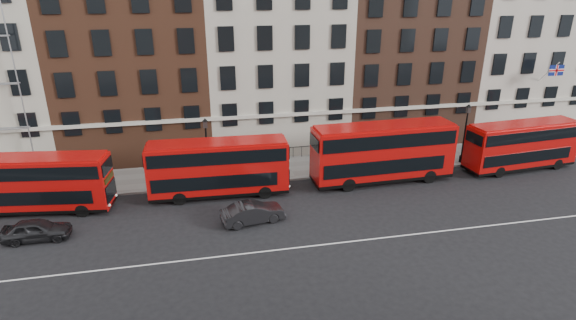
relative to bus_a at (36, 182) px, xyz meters
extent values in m
plane|color=black|center=(18.81, -6.35, -2.21)|extent=(120.00, 120.00, 0.00)
cube|color=gray|center=(18.81, 4.15, -2.14)|extent=(80.00, 5.00, 0.15)
cube|color=gray|center=(18.81, 1.65, -2.13)|extent=(80.00, 0.30, 0.16)
cube|color=white|center=(18.81, -8.35, -2.21)|extent=(70.00, 0.12, 0.01)
cube|color=brown|center=(6.01, 11.65, 8.79)|extent=(12.80, 10.00, 22.00)
cube|color=#A9A495|center=(18.81, 11.65, 7.29)|extent=(12.80, 10.00, 19.00)
cube|color=brown|center=(31.61, 11.65, 8.29)|extent=(12.80, 10.00, 21.00)
cube|color=#B6AC9E|center=(44.41, 11.65, 7.79)|extent=(12.80, 10.00, 20.00)
cube|color=#B60A09|center=(0.03, 0.00, -0.05)|extent=(9.99, 3.66, 3.67)
cube|color=black|center=(0.03, 0.00, -1.78)|extent=(9.99, 3.69, 0.22)
cube|color=black|center=(-0.24, 0.03, -0.68)|extent=(8.89, 3.58, 0.98)
cube|color=black|center=(0.03, 0.00, 1.09)|extent=(9.63, 3.68, 0.93)
cube|color=#B60A09|center=(0.03, 0.00, 1.83)|extent=(9.68, 3.44, 0.17)
cube|color=black|center=(4.90, -0.69, -0.77)|extent=(0.36, 2.04, 1.21)
cube|color=black|center=(4.90, -0.69, 0.22)|extent=(0.32, 1.76, 0.39)
cylinder|color=black|center=(3.02, -1.47, -1.75)|extent=(0.96, 0.39, 0.93)
cylinder|color=black|center=(3.31, 0.59, -1.75)|extent=(0.96, 0.39, 0.93)
cylinder|color=black|center=(-2.58, 1.41, -1.75)|extent=(0.96, 0.39, 0.93)
cube|color=#B60A09|center=(12.51, 0.00, 0.06)|extent=(10.33, 2.80, 3.86)
cube|color=black|center=(12.51, 0.00, -1.75)|extent=(10.33, 2.84, 0.23)
cube|color=black|center=(12.22, 0.01, -0.60)|extent=(9.16, 2.83, 1.02)
cube|color=black|center=(12.51, 0.00, 1.25)|extent=(9.94, 2.86, 0.98)
cube|color=#B60A09|center=(12.51, 0.00, 2.03)|extent=(10.03, 2.59, 0.18)
cube|color=black|center=(17.67, -0.19, -0.70)|extent=(0.15, 2.15, 1.27)
cube|color=black|center=(17.67, -0.19, 0.34)|extent=(0.14, 1.86, 0.41)
cylinder|color=black|center=(15.79, -1.21, -1.72)|extent=(0.99, 0.31, 0.98)
cylinder|color=black|center=(15.87, 0.97, -1.72)|extent=(0.99, 0.31, 0.98)
cylinder|color=black|center=(9.55, -0.99, -1.72)|extent=(0.99, 0.31, 0.98)
cylinder|color=black|center=(9.62, 1.19, -1.72)|extent=(0.99, 0.31, 0.98)
cube|color=#B60A09|center=(25.53, 0.00, 0.30)|extent=(11.41, 3.01, 4.27)
cube|color=black|center=(25.53, 0.00, -1.71)|extent=(11.41, 3.05, 0.26)
cube|color=black|center=(25.20, -0.01, -0.43)|extent=(10.12, 3.06, 1.13)
cube|color=black|center=(25.53, 0.00, 1.62)|extent=(10.98, 3.08, 1.08)
cube|color=#B60A09|center=(25.53, 0.00, 2.48)|extent=(11.08, 2.78, 0.19)
cube|color=black|center=(31.24, 0.15, -0.54)|extent=(0.15, 2.38, 1.40)
cube|color=black|center=(31.24, 0.15, 0.62)|extent=(0.14, 2.05, 0.45)
cylinder|color=black|center=(29.23, -1.11, -1.67)|extent=(1.09, 0.33, 1.08)
cylinder|color=black|center=(29.16, 1.31, -1.67)|extent=(1.09, 0.33, 1.08)
cylinder|color=black|center=(22.32, -1.30, -1.67)|extent=(1.09, 0.33, 1.08)
cylinder|color=black|center=(22.25, 1.12, -1.67)|extent=(1.09, 0.33, 1.08)
cube|color=#B60A09|center=(38.19, 0.00, -0.02)|extent=(10.07, 3.21, 3.73)
cube|color=black|center=(38.19, 0.00, -1.77)|extent=(10.07, 3.25, 0.23)
cube|color=black|center=(37.91, -0.03, -0.66)|extent=(8.95, 3.19, 0.99)
cube|color=black|center=(38.19, 0.00, 1.14)|extent=(9.70, 3.25, 0.94)
cube|color=#B60A09|center=(38.19, 0.00, 1.89)|extent=(9.77, 3.00, 0.17)
cube|color=black|center=(43.16, 0.43, -0.75)|extent=(0.26, 2.07, 1.23)
cube|color=black|center=(43.16, 0.43, 0.26)|extent=(0.23, 1.79, 0.40)
cylinder|color=black|center=(41.48, -0.78, -1.74)|extent=(0.96, 0.34, 0.94)
cylinder|color=black|center=(41.30, 1.33, -1.74)|extent=(0.96, 0.34, 0.94)
cylinder|color=black|center=(35.47, -1.30, -1.74)|extent=(0.96, 0.34, 0.94)
cylinder|color=black|center=(35.28, 0.80, -1.74)|extent=(0.96, 0.34, 0.94)
imported|color=#232326|center=(0.88, -4.07, -1.53)|extent=(4.01, 1.63, 1.36)
imported|color=black|center=(14.44, -4.62, -1.51)|extent=(4.46, 2.23, 1.40)
cylinder|color=black|center=(11.80, 2.34, 0.24)|extent=(0.14, 0.14, 4.60)
cylinder|color=black|center=(11.80, 2.34, -1.76)|extent=(0.32, 0.32, 0.60)
cube|color=#262626|center=(11.80, 2.34, 2.79)|extent=(0.32, 0.32, 0.55)
cone|color=black|center=(11.80, 2.34, 3.14)|extent=(0.44, 0.44, 0.25)
cylinder|color=black|center=(34.05, 2.14, 0.24)|extent=(0.14, 0.14, 4.60)
cylinder|color=black|center=(34.05, 2.14, -1.76)|extent=(0.32, 0.32, 0.60)
cube|color=#262626|center=(34.05, 2.14, 2.79)|extent=(0.32, 0.32, 0.55)
cone|color=black|center=(34.05, 2.14, 3.14)|extent=(0.44, 0.44, 0.25)
cylinder|color=black|center=(40.81, 2.20, -0.76)|extent=(0.12, 0.12, 2.60)
cube|color=black|center=(40.81, 2.05, 0.84)|extent=(0.25, 0.30, 0.75)
sphere|color=red|center=(40.81, 1.88, 1.06)|extent=(0.14, 0.14, 0.14)
sphere|color=#0C9919|center=(40.81, 1.88, 0.62)|extent=(0.14, 0.14, 0.14)
camera|label=1|loc=(11.28, -31.28, 12.78)|focal=28.00mm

